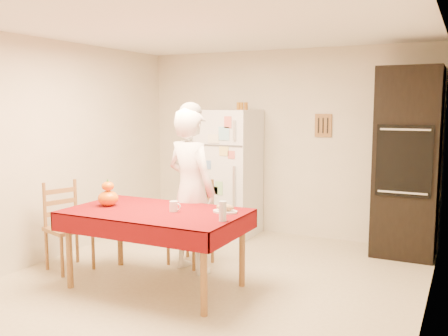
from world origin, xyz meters
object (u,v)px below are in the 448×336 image
Objects in this scene: refrigerator at (228,173)px; dining_table at (155,217)px; chair_far at (194,218)px; bread_plate at (225,212)px; oven_cabinet at (407,163)px; pumpkin_lower at (108,198)px; chair_left at (66,222)px; wine_glass at (223,211)px; seated_woman at (191,190)px; coffee_mug at (174,206)px.

dining_table is (0.25, -2.13, -0.16)m from refrigerator.
bread_plate is at bearing -33.22° from chair_far.
refrigerator is at bearing 96.66° from dining_table.
refrigerator is 7.08× the size of bread_plate.
oven_cabinet is 3.40m from pumpkin_lower.
refrigerator is 2.29m from oven_cabinet.
wine_glass is (1.96, -0.15, 0.34)m from chair_left.
refrigerator is 2.15m from dining_table.
chair_far reaches higher than bread_plate.
bread_plate is at bearing 163.71° from seated_woman.
refrigerator is 1.00× the size of dining_table.
seated_woman is at bearing 45.14° from pumpkin_lower.
chair_far is 1.30m from wine_glass.
pumpkin_lower is (-0.30, -2.15, -0.01)m from refrigerator.
wine_glass reaches higher than dining_table.
wine_glass reaches higher than pumpkin_lower.
chair_far is at bearing -81.41° from refrigerator.
chair_far is 5.40× the size of wine_glass.
bread_plate is (1.83, 0.17, 0.26)m from chair_left.
oven_cabinet is 2.84m from coffee_mug.
chair_left is 0.72m from pumpkin_lower.
refrigerator reaches higher than wine_glass.
chair_far is at bearing 106.62° from coffee_mug.
chair_far is at bearing 93.62° from dining_table.
seated_woman is at bearing -57.08° from chair_far.
coffee_mug is at bearing -158.57° from bread_plate.
oven_cabinet is 2.54m from seated_woman.
seated_woman reaches higher than chair_left.
dining_table is 0.98× the size of seated_woman.
refrigerator is at bearing 114.97° from bread_plate.
pumpkin_lower is 1.16× the size of wine_glass.
chair_left is at bearing -146.51° from oven_cabinet.
refrigerator is 2.17m from pumpkin_lower.
coffee_mug is (1.37, -0.01, 0.30)m from chair_left.
seated_woman is (0.06, 0.59, 0.18)m from dining_table.
dining_table is at bearing -77.91° from chair_far.
dining_table is 1.79× the size of chair_left.
wine_glass is (0.72, -0.69, -0.02)m from seated_woman.
chair_left is at bearing 39.88° from seated_woman.
wine_glass is (1.32, -0.08, 0.01)m from pumpkin_lower.
chair_far is at bearing 138.31° from bread_plate.
chair_far is 3.96× the size of bread_plate.
oven_cabinet is 3.00m from dining_table.
oven_cabinet is 1.27× the size of seated_woman.
seated_woman reaches higher than refrigerator.
seated_woman is (0.31, -1.54, 0.02)m from refrigerator.
oven_cabinet reaches higher than bread_plate.
dining_table is 0.80m from wine_glass.
coffee_mug is at bearing -72.05° from chair_left.
pumpkin_lower is (-0.50, -0.86, 0.33)m from chair_far.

